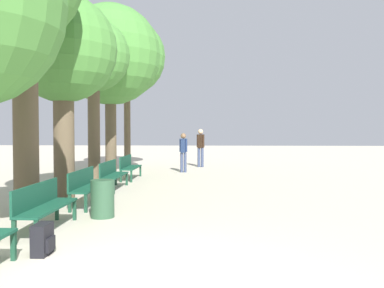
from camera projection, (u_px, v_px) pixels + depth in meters
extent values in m
cube|color=#19422D|center=(13.00, 246.00, 5.62)|extent=(0.06, 0.06, 0.38)
cube|color=#144733|center=(48.00, 207.00, 7.24)|extent=(0.43, 1.86, 0.04)
cube|color=#144733|center=(36.00, 195.00, 7.24)|extent=(0.04, 1.86, 0.39)
cube|color=#19422D|center=(36.00, 233.00, 6.36)|extent=(0.06, 0.06, 0.38)
cube|color=#19422D|center=(74.00, 210.00, 8.12)|extent=(0.06, 0.06, 0.38)
cube|color=#19422D|center=(14.00, 232.00, 6.37)|extent=(0.06, 0.06, 0.38)
cube|color=#19422D|center=(57.00, 210.00, 8.14)|extent=(0.06, 0.06, 0.38)
cube|color=#144733|center=(90.00, 187.00, 9.74)|extent=(0.43, 1.86, 0.04)
cube|color=#144733|center=(81.00, 178.00, 9.75)|extent=(0.04, 1.86, 0.39)
cube|color=#19422D|center=(86.00, 203.00, 8.86)|extent=(0.06, 0.06, 0.38)
cube|color=#19422D|center=(107.00, 191.00, 10.63)|extent=(0.06, 0.06, 0.38)
cube|color=#19422D|center=(70.00, 203.00, 8.88)|extent=(0.06, 0.06, 0.38)
cube|color=#19422D|center=(93.00, 191.00, 10.64)|extent=(0.06, 0.06, 0.38)
cube|color=#144733|center=(115.00, 175.00, 12.25)|extent=(0.43, 1.86, 0.04)
cube|color=#144733|center=(108.00, 168.00, 12.25)|extent=(0.04, 1.86, 0.39)
cube|color=#19422D|center=(114.00, 187.00, 11.36)|extent=(0.06, 0.06, 0.38)
cube|color=#19422D|center=(127.00, 179.00, 13.13)|extent=(0.06, 0.06, 0.38)
cube|color=#19422D|center=(101.00, 187.00, 11.38)|extent=(0.06, 0.06, 0.38)
cube|color=#19422D|center=(116.00, 179.00, 13.15)|extent=(0.06, 0.06, 0.38)
cube|color=#144733|center=(131.00, 168.00, 14.75)|extent=(0.43, 1.86, 0.04)
cube|color=#144733|center=(126.00, 161.00, 14.75)|extent=(0.04, 1.86, 0.39)
cube|color=#19422D|center=(131.00, 177.00, 13.87)|extent=(0.06, 0.06, 0.38)
cube|color=#19422D|center=(140.00, 171.00, 15.63)|extent=(0.06, 0.06, 0.38)
cube|color=#19422D|center=(121.00, 176.00, 13.88)|extent=(0.06, 0.06, 0.38)
cube|color=#19422D|center=(131.00, 171.00, 15.65)|extent=(0.06, 0.06, 0.38)
cylinder|color=brown|center=(26.00, 114.00, 8.54)|extent=(0.49, 0.49, 4.05)
cylinder|color=brown|center=(64.00, 138.00, 10.75)|extent=(0.52, 0.52, 3.01)
sphere|color=#478438|center=(63.00, 49.00, 10.67)|extent=(2.69, 2.69, 2.69)
cylinder|color=brown|center=(94.00, 130.00, 13.49)|extent=(0.38, 0.38, 3.42)
sphere|color=#478438|center=(93.00, 55.00, 13.41)|extent=(2.28, 2.28, 2.28)
cylinder|color=brown|center=(111.00, 129.00, 15.74)|extent=(0.41, 0.41, 3.45)
sphere|color=#478438|center=(110.00, 55.00, 15.65)|extent=(3.69, 3.69, 3.69)
cylinder|color=brown|center=(127.00, 123.00, 18.80)|extent=(0.29, 0.29, 3.97)
sphere|color=#478438|center=(127.00, 57.00, 18.70)|extent=(3.38, 3.38, 3.38)
cube|color=black|center=(42.00, 239.00, 5.88)|extent=(0.19, 0.38, 0.43)
cube|color=black|center=(51.00, 244.00, 5.88)|extent=(0.04, 0.27, 0.19)
cylinder|color=#384260|center=(199.00, 157.00, 19.45)|extent=(0.13, 0.13, 0.87)
cylinder|color=#384260|center=(202.00, 157.00, 19.45)|extent=(0.13, 0.13, 0.87)
cube|color=black|center=(201.00, 141.00, 19.42)|extent=(0.28, 0.30, 0.62)
cylinder|color=black|center=(198.00, 141.00, 19.43)|extent=(0.09, 0.09, 0.59)
cylinder|color=black|center=(203.00, 141.00, 19.42)|extent=(0.09, 0.09, 0.59)
sphere|color=tan|center=(201.00, 132.00, 19.41)|extent=(0.24, 0.24, 0.24)
cylinder|color=#384260|center=(182.00, 162.00, 17.08)|extent=(0.12, 0.12, 0.79)
cylinder|color=#384260|center=(185.00, 162.00, 17.07)|extent=(0.12, 0.12, 0.79)
cube|color=navy|center=(183.00, 146.00, 17.05)|extent=(0.20, 0.23, 0.56)
cylinder|color=navy|center=(180.00, 145.00, 17.06)|extent=(0.08, 0.08, 0.53)
cylinder|color=navy|center=(186.00, 145.00, 17.05)|extent=(0.08, 0.08, 0.53)
sphere|color=brown|center=(183.00, 136.00, 17.04)|extent=(0.21, 0.21, 0.21)
cylinder|color=#2D5138|center=(102.00, 199.00, 8.37)|extent=(0.46, 0.46, 0.74)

